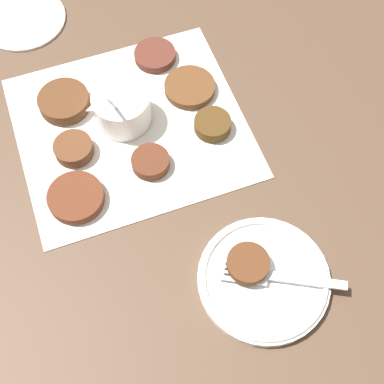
{
  "coord_description": "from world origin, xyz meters",
  "views": [
    {
      "loc": [
        0.08,
        0.51,
        0.69
      ],
      "look_at": [
        -0.05,
        0.18,
        0.02
      ],
      "focal_mm": 50.0,
      "sensor_mm": 36.0,
      "label": 1
    }
  ],
  "objects": [
    {
      "name": "fritter_5",
      "position": [
        0.09,
        0.04,
        0.01
      ],
      "size": [
        0.06,
        0.06,
        0.02
      ],
      "color": "#56321E",
      "rests_on": "napkin"
    },
    {
      "name": "extra_saucer",
      "position": [
        0.1,
        -0.26,
        0.0
      ],
      "size": [
        0.15,
        0.15,
        0.01
      ],
      "color": "white",
      "rests_on": "ground_plane"
    },
    {
      "name": "ground_plane",
      "position": [
        0.0,
        0.0,
        0.0
      ],
      "size": [
        4.0,
        4.0,
        0.0
      ],
      "primitive_type": "plane",
      "color": "#4C3828"
    },
    {
      "name": "sauce_bowl",
      "position": [
        0.0,
        0.01,
        0.03
      ],
      "size": [
        0.09,
        0.09,
        0.11
      ],
      "color": "white",
      "rests_on": "napkin"
    },
    {
      "name": "napkin",
      "position": [
        -0.01,
        0.03,
        0.0
      ],
      "size": [
        0.35,
        0.32,
        0.0
      ],
      "color": "silver",
      "rests_on": "ground_plane"
    },
    {
      "name": "fork",
      "position": [
        -0.1,
        0.33,
        0.02
      ],
      "size": [
        0.16,
        0.1,
        0.0
      ],
      "color": "silver",
      "rests_on": "serving_plate"
    },
    {
      "name": "fritter_2",
      "position": [
        -0.01,
        0.1,
        0.01
      ],
      "size": [
        0.06,
        0.06,
        0.02
      ],
      "color": "#502919",
      "rests_on": "napkin"
    },
    {
      "name": "serving_plate",
      "position": [
        -0.09,
        0.33,
        0.01
      ],
      "size": [
        0.18,
        0.18,
        0.02
      ],
      "color": "white",
      "rests_on": "ground_plane"
    },
    {
      "name": "fritter_3",
      "position": [
        -0.09,
        -0.09,
        0.01
      ],
      "size": [
        0.07,
        0.07,
        0.01
      ],
      "color": "#50271E",
      "rests_on": "napkin"
    },
    {
      "name": "fritter_6",
      "position": [
        -0.12,
        0.08,
        0.01
      ],
      "size": [
        0.06,
        0.06,
        0.02
      ],
      "color": "#473015",
      "rests_on": "napkin"
    },
    {
      "name": "fritter_1",
      "position": [
        0.11,
        0.12,
        0.01
      ],
      "size": [
        0.08,
        0.08,
        0.01
      ],
      "color": "#572B1A",
      "rests_on": "napkin"
    },
    {
      "name": "fritter_on_plate",
      "position": [
        -0.08,
        0.31,
        0.03
      ],
      "size": [
        0.06,
        0.06,
        0.02
      ],
      "color": "#512D19",
      "rests_on": "serving_plate"
    },
    {
      "name": "fritter_0",
      "position": [
        0.08,
        -0.05,
        0.01
      ],
      "size": [
        0.08,
        0.08,
        0.02
      ],
      "color": "#4F2F1A",
      "rests_on": "napkin"
    },
    {
      "name": "fritter_4",
      "position": [
        -0.12,
        -0.01,
        0.01
      ],
      "size": [
        0.08,
        0.08,
        0.01
      ],
      "color": "#57341C",
      "rests_on": "napkin"
    }
  ]
}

